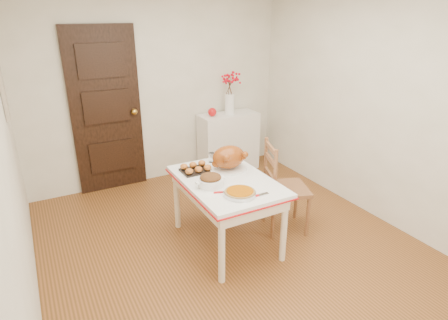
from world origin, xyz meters
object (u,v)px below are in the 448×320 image
sideboard (228,142)px  chair_oak (286,187)px  kitchen_table (226,212)px  turkey_platter (229,158)px  pumpkin_pie (240,192)px

sideboard → chair_oak: 1.74m
kitchen_table → turkey_platter: size_ratio=2.98×
kitchen_table → sideboard: bearing=60.5°
kitchen_table → pumpkin_pie: (-0.06, -0.35, 0.38)m
chair_oak → turkey_platter: (-0.56, 0.25, 0.34)m
chair_oak → sideboard: bearing=11.0°
sideboard → pumpkin_pie: (-1.00, -2.01, 0.31)m
sideboard → chair_oak: (-0.26, -1.72, 0.07)m
pumpkin_pie → turkey_platter: bearing=71.0°
sideboard → turkey_platter: size_ratio=2.13×
pumpkin_pie → kitchen_table: bearing=80.6°
chair_oak → pumpkin_pie: (-0.74, -0.29, 0.24)m
kitchen_table → turkey_platter: 0.53m
sideboard → turkey_platter: bearing=-119.0°
kitchen_table → pumpkin_pie: 0.52m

